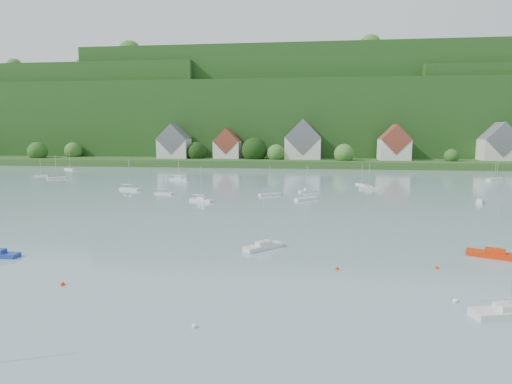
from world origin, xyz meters
The scene contains 16 objects.
far_shore_strip centered at (0.00, 200.00, 1.50)m, with size 600.00×60.00×3.00m, color #264C1C.
forested_ridge centered at (0.39, 268.57, 22.89)m, with size 620.00×181.22×69.89m.
village_building_0 centered at (-55.00, 187.00, 9.51)m, with size 14.00×10.40×16.00m.
village_building_1 centered at (-30.00, 189.00, 8.75)m, with size 12.00×9.36×14.00m.
village_building_2 centered at (5.00, 188.00, 10.27)m, with size 16.00×11.44×18.00m.
village_building_3 centered at (45.00, 186.00, 9.43)m, with size 13.00×10.40×15.50m.
village_building_4 centered at (90.00, 190.00, 9.59)m, with size 15.00×10.40×16.50m.
near_sailboat_3 centered at (1.45, 49.23, 0.43)m, with size 5.42×5.27×7.98m.
near_sailboat_4 centered at (24.77, 30.77, 0.46)m, with size 6.89×3.48×8.96m.
near_sailboat_5 centered at (30.99, 48.74, 0.46)m, with size 6.72×4.36×8.83m.
mooring_buoy_0 centered at (-17.94, 33.09, 0.00)m, with size 0.46×0.46×0.46m, color #FA3407.
mooring_buoy_1 centered at (-1.80, 25.47, 0.00)m, with size 0.42×0.42×0.42m, color white.
mooring_buoy_2 centered at (22.40, 43.40, 0.00)m, with size 0.44×0.44×0.44m, color #FA3407.
mooring_buoy_3 centered at (10.80, 41.69, 0.00)m, with size 0.43×0.43×0.43m, color #FA3407.
mooring_buoy_4 centered at (21.20, 33.46, 0.00)m, with size 0.47×0.47×0.47m, color white.
far_sailboat_cluster centered at (8.14, 118.33, 0.37)m, with size 187.87×73.03×8.71m.
Camera 1 is at (7.14, -6.30, 16.02)m, focal length 29.66 mm.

